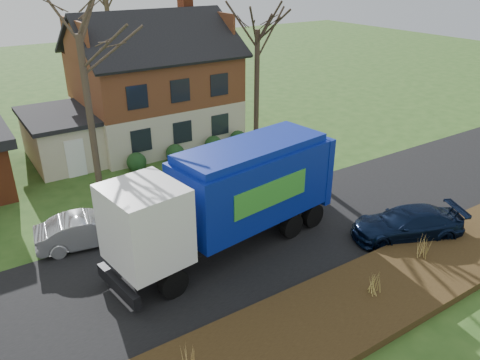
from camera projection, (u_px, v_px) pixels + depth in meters
ground at (252, 242)px, 19.62m from camera, size 120.00×120.00×0.00m
road at (252, 242)px, 19.61m from camera, size 80.00×7.00×0.02m
mulch_verge at (343, 311)px, 15.54m from camera, size 80.00×3.50×0.30m
main_house at (146, 79)px, 29.19m from camera, size 12.95×8.95×9.26m
garbage_truck at (232, 193)px, 18.34m from camera, size 10.15×3.96×4.24m
silver_sedan at (88, 230)px, 19.22m from camera, size 4.29×2.04×1.36m
navy_wagon at (407, 224)px, 19.64m from camera, size 5.03×3.64×1.35m
tree_front_west at (74, 6)px, 19.98m from camera, size 3.65×3.65×10.86m
tree_front_east at (258, 9)px, 27.13m from camera, size 3.62×3.62×10.07m
grass_clump_west at (190, 359)px, 12.81m from camera, size 0.38×0.31×1.00m
grass_clump_mid at (374, 282)px, 15.95m from camera, size 0.31×0.26×0.87m
grass_clump_east at (424, 246)px, 17.97m from camera, size 0.37×0.30×0.92m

